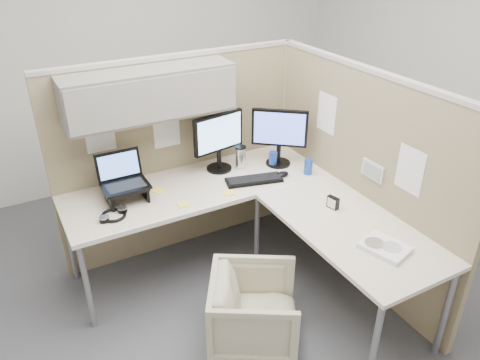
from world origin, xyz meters
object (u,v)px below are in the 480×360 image
office_chair (254,307)px  keyboard (254,180)px  desk (251,207)px  monitor_left (219,138)px

office_chair → keyboard: bearing=1.4°
desk → keyboard: (0.16, 0.25, 0.05)m
office_chair → keyboard: size_ratio=1.32×
office_chair → monitor_left: size_ratio=1.21×
desk → monitor_left: bearing=87.5°
desk → office_chair: 0.70m
office_chair → keyboard: 0.99m
desk → keyboard: bearing=56.3°
keyboard → office_chair: bearing=-105.9°
desk → keyboard: keyboard is taller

